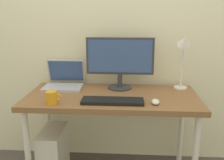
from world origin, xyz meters
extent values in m
cube|color=beige|center=(0.00, 0.37, 1.30)|extent=(4.40, 0.04, 2.60)
cube|color=brown|center=(0.00, 0.00, 0.70)|extent=(1.33, 0.63, 0.04)
cylinder|color=silver|center=(-0.60, -0.25, 0.34)|extent=(0.04, 0.04, 0.68)
cylinder|color=silver|center=(0.60, -0.25, 0.34)|extent=(0.04, 0.04, 0.68)
cylinder|color=silver|center=(-0.60, 0.25, 0.34)|extent=(0.04, 0.04, 0.68)
cylinder|color=silver|center=(0.60, 0.25, 0.34)|extent=(0.04, 0.04, 0.68)
cylinder|color=#333338|center=(0.05, 0.18, 0.73)|extent=(0.20, 0.20, 0.01)
cylinder|color=#333338|center=(0.05, 0.18, 0.79)|extent=(0.04, 0.04, 0.11)
cube|color=#333338|center=(0.05, 0.18, 1.00)|extent=(0.55, 0.03, 0.30)
cube|color=#334C7F|center=(0.05, 0.17, 1.00)|extent=(0.52, 0.01, 0.27)
cube|color=#B2B2B7|center=(-0.42, 0.14, 0.73)|extent=(0.32, 0.22, 0.02)
cube|color=#B2B2B7|center=(-0.42, 0.28, 0.84)|extent=(0.32, 0.07, 0.21)
cube|color=#334C7F|center=(-0.42, 0.27, 0.84)|extent=(0.30, 0.05, 0.18)
cylinder|color=silver|center=(0.56, 0.21, 0.73)|extent=(0.11, 0.11, 0.01)
cylinder|color=silver|center=(0.56, 0.21, 0.91)|extent=(0.02, 0.02, 0.36)
cone|color=silver|center=(0.56, 0.17, 1.12)|extent=(0.11, 0.14, 0.13)
cube|color=black|center=(0.02, -0.17, 0.73)|extent=(0.44, 0.14, 0.02)
ellipsoid|color=silver|center=(0.32, -0.18, 0.74)|extent=(0.06, 0.09, 0.03)
cylinder|color=orange|center=(-0.41, -0.23, 0.77)|extent=(0.08, 0.08, 0.09)
torus|color=orange|center=(-0.36, -0.23, 0.77)|extent=(0.05, 0.01, 0.05)
cube|color=silver|center=(-0.48, -0.03, 0.21)|extent=(0.18, 0.36, 0.42)
camera|label=1|loc=(0.13, -1.91, 1.34)|focal=41.57mm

